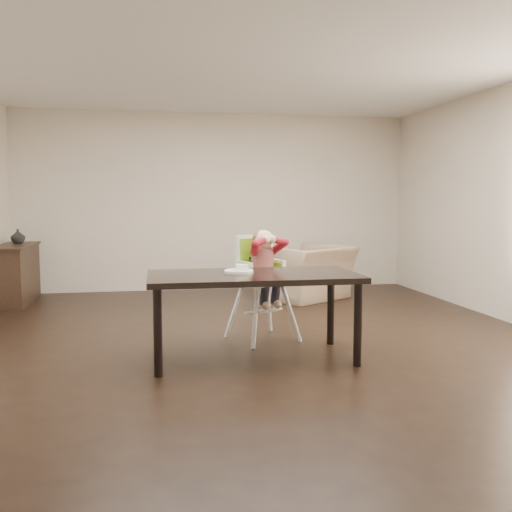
{
  "coord_description": "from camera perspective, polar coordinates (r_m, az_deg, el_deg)",
  "views": [
    {
      "loc": [
        -0.94,
        -5.3,
        1.38
      ],
      "look_at": [
        0.02,
        0.08,
        0.85
      ],
      "focal_mm": 40.0,
      "sensor_mm": 36.0,
      "label": 1
    }
  ],
  "objects": [
    {
      "name": "plate",
      "position": [
        4.98,
        -1.67,
        -1.39
      ],
      "size": [
        0.27,
        0.27,
        0.07
      ],
      "rotation": [
        0.0,
        0.0,
        0.05
      ],
      "color": "white",
      "rests_on": "dining_table"
    },
    {
      "name": "high_chair",
      "position": [
        5.62,
        0.53,
        -0.63
      ],
      "size": [
        0.59,
        0.59,
        1.09
      ],
      "rotation": [
        0.0,
        0.0,
        0.37
      ],
      "color": "white",
      "rests_on": "ground"
    },
    {
      "name": "armchair",
      "position": [
        8.0,
        5.08,
        -0.73
      ],
      "size": [
        1.37,
        1.25,
        1.0
      ],
      "primitive_type": "imported",
      "rotation": [
        0.0,
        0.0,
        3.72
      ],
      "color": "tan",
      "rests_on": "ground"
    },
    {
      "name": "dining_table",
      "position": [
        4.93,
        -0.29,
        -2.69
      ],
      "size": [
        1.8,
        0.9,
        0.75
      ],
      "color": "black",
      "rests_on": "ground"
    },
    {
      "name": "vase",
      "position": [
        8.44,
        -22.71,
        1.8
      ],
      "size": [
        0.23,
        0.24,
        0.19
      ],
      "primitive_type": "imported",
      "rotation": [
        0.0,
        0.0,
        -0.25
      ],
      "color": "#99999E",
      "rests_on": "sideboard"
    },
    {
      "name": "room_walls",
      "position": [
        5.4,
        -0.08,
        10.64
      ],
      "size": [
        6.02,
        7.02,
        2.71
      ],
      "color": "beige",
      "rests_on": "ground"
    },
    {
      "name": "ground",
      "position": [
        5.55,
        -0.07,
        -8.8
      ],
      "size": [
        7.0,
        7.0,
        0.0
      ],
      "primitive_type": "plane",
      "color": "black",
      "rests_on": "ground"
    },
    {
      "name": "sideboard",
      "position": [
        8.26,
        -22.93,
        -1.67
      ],
      "size": [
        0.44,
        1.26,
        0.79
      ],
      "color": "black",
      "rests_on": "ground"
    }
  ]
}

